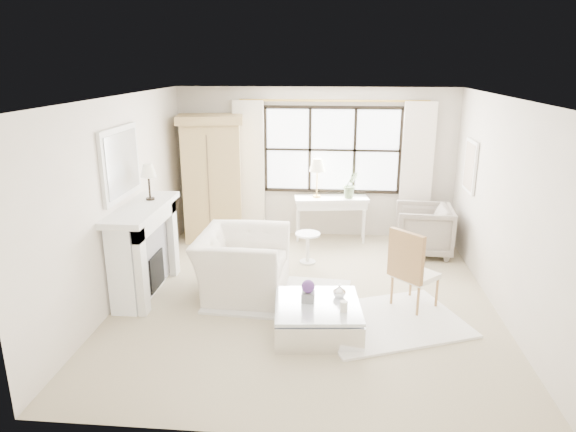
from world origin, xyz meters
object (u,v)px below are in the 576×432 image
object	(u,v)px
console_table	(331,219)
club_armchair	(242,263)
armoire	(212,178)
coffee_table	(317,319)

from	to	relation	value
console_table	club_armchair	xyz separation A→B (m)	(-1.21, -2.34, 0.03)
armoire	coffee_table	size ratio (longest dim) A/B	2.06
armoire	coffee_table	distance (m)	3.93
console_table	coffee_table	world-z (taller)	console_table
club_armchair	console_table	bearing A→B (deg)	-24.97
armoire	coffee_table	bearing A→B (deg)	-68.04
console_table	armoire	bearing A→B (deg)	175.57
armoire	club_armchair	world-z (taller)	armoire
club_armchair	coffee_table	xyz separation A→B (m)	(1.08, -1.03, -0.25)
console_table	coffee_table	distance (m)	3.38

